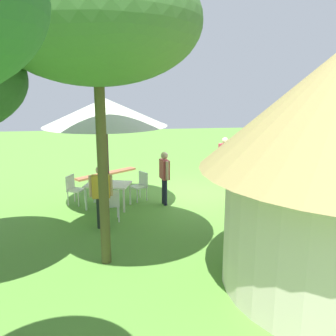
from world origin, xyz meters
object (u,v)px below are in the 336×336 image
Objects in this scene: patio_dining_table at (108,187)px; zebra_nearest_camera at (276,159)px; guest_beside_umbrella at (164,173)px; shade_umbrella at (105,112)px; patio_chair_near_lawn at (73,188)px; patio_chair_west_end at (141,184)px; guest_behind_table at (101,191)px; patio_chair_near_hut at (111,203)px; standing_watcher at (225,156)px; zebra_by_umbrella at (258,176)px; acacia_tree_right_background at (96,22)px.

patio_dining_table is 6.22m from zebra_nearest_camera.
shade_umbrella is at bearing 80.91° from guest_beside_umbrella.
patio_chair_near_lawn is at bearing -24.11° from shade_umbrella.
guest_behind_table reaches higher than patio_chair_west_end.
guest_behind_table is at bearing 121.49° from guest_beside_umbrella.
patio_chair_near_hut is 0.52× the size of standing_watcher.
zebra_by_umbrella is (-4.55, -1.03, -0.03)m from guest_behind_table.
acacia_tree_right_background is at bearing 90.53° from shade_umbrella.
guest_behind_table is at bearing -122.55° from patio_chair_near_hut.
patio_dining_table is 1.61× the size of patio_chair_near_hut.
zebra_by_umbrella is 6.44m from acacia_tree_right_background.
zebra_nearest_camera is at bearing -164.13° from shade_umbrella.
patio_chair_west_end is at bearing 4.64° from zebra_nearest_camera.
guest_behind_table is (0.12, 1.59, -1.85)m from shade_umbrella.
patio_chair_west_end is 0.55× the size of guest_behind_table.
patio_dining_table is at bearing 90.00° from patio_chair_near_hut.
acacia_tree_right_background is at bearing 33.13° from zebra_nearest_camera.
patio_chair_near_lawn is 7.16m from zebra_nearest_camera.
standing_watcher reaches higher than guest_beside_umbrella.
patio_chair_west_end is at bearing -103.43° from acacia_tree_right_background.
shade_umbrella is at bearing -97.77° from guest_behind_table.
guest_beside_umbrella is at bearing 32.14° from patio_chair_near_hut.
patio_chair_near_lawn is 0.55× the size of guest_behind_table.
patio_chair_near_hut is (-0.10, 1.16, -2.31)m from shade_umbrella.
zebra_by_umbrella is at bearing 3.04° from patio_chair_near_hut.
shade_umbrella reaches higher than guest_behind_table.
acacia_tree_right_background is at bearing 144.15° from guest_beside_umbrella.
zebra_nearest_camera is at bearing 123.95° from patio_chair_near_lawn.
acacia_tree_right_background reaches higher than patio_dining_table.
guest_beside_umbrella is 0.95× the size of standing_watcher.
patio_chair_west_end is 1.00× the size of patio_chair_near_lawn.
guest_beside_umbrella is 1.00× the size of guest_behind_table.
patio_dining_table is (0.00, 0.00, -2.19)m from shade_umbrella.
zebra_nearest_camera is (-5.98, -1.70, 0.33)m from patio_dining_table.
patio_chair_near_lawn is at bearing -68.80° from guest_behind_table.
patio_chair_near_hut is 0.15× the size of acacia_tree_right_background.
patio_chair_west_end is 1.99m from patio_chair_near_hut.
standing_watcher is 7.92m from acacia_tree_right_background.
patio_chair_near_lawn is 0.52× the size of zebra_by_umbrella.
zebra_by_umbrella is at bearing -140.04° from patio_chair_west_end.
acacia_tree_right_background is (4.39, 2.88, 3.73)m from zebra_by_umbrella.
patio_chair_west_end is 0.55× the size of guest_beside_umbrella.
guest_behind_table is 0.94× the size of zebra_by_umbrella.
standing_watcher is at bearing -152.31° from patio_dining_table.
patio_chair_near_hut is at bearing -123.70° from zebra_by_umbrella.
standing_watcher is (-4.20, -2.21, 0.39)m from patio_dining_table.
patio_chair_near_hut is 0.38× the size of zebra_nearest_camera.
shade_umbrella is 3.91× the size of patio_chair_near_hut.
standing_watcher is at bearing 34.51° from patio_chair_near_hut.
guest_beside_umbrella is (-1.69, -0.04, 0.34)m from patio_dining_table.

